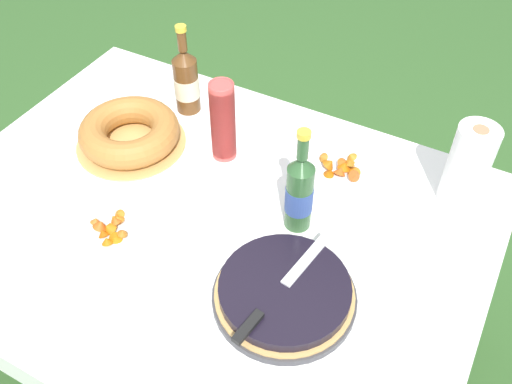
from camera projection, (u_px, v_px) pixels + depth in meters
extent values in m
plane|color=#335B28|center=(216.00, 344.00, 2.02)|extent=(16.00, 16.00, 0.00)
cube|color=#A87A47|center=(203.00, 221.00, 1.55)|extent=(1.48, 1.12, 0.03)
cylinder|color=#A87A47|center=(132.00, 136.00, 2.32)|extent=(0.06, 0.06, 0.64)
cylinder|color=#A87A47|center=(466.00, 263.00, 1.87)|extent=(0.06, 0.06, 0.64)
cube|color=white|center=(203.00, 216.00, 1.54)|extent=(1.49, 1.13, 0.00)
cube|color=white|center=(292.00, 118.00, 1.92)|extent=(1.49, 0.00, 0.10)
cube|color=white|center=(7.00, 145.00, 1.82)|extent=(0.00, 1.13, 0.10)
cube|color=white|center=(474.00, 344.00, 1.33)|extent=(0.00, 1.13, 0.10)
cylinder|color=#38383D|center=(284.00, 297.00, 1.34)|extent=(0.34, 0.34, 0.02)
cylinder|color=tan|center=(284.00, 294.00, 1.33)|extent=(0.33, 0.33, 0.01)
cylinder|color=black|center=(285.00, 289.00, 1.32)|extent=(0.31, 0.31, 0.03)
cube|color=silver|center=(308.00, 258.00, 1.36)|extent=(0.05, 0.19, 0.00)
cube|color=black|center=(248.00, 327.00, 1.22)|extent=(0.03, 0.09, 0.01)
cylinder|color=tan|center=(132.00, 143.00, 1.74)|extent=(0.33, 0.33, 0.01)
torus|color=#AD7033|center=(129.00, 132.00, 1.71)|extent=(0.30, 0.30, 0.08)
cylinder|color=#E04C47|center=(224.00, 142.00, 1.67)|extent=(0.07, 0.07, 0.09)
cylinder|color=#E04C47|center=(224.00, 139.00, 1.66)|extent=(0.07, 0.07, 0.09)
cylinder|color=#E04C47|center=(224.00, 136.00, 1.65)|extent=(0.07, 0.07, 0.09)
cylinder|color=#E04C47|center=(224.00, 132.00, 1.65)|extent=(0.07, 0.07, 0.09)
cylinder|color=#E04C47|center=(223.00, 129.00, 1.64)|extent=(0.07, 0.07, 0.09)
cylinder|color=#E04C47|center=(223.00, 125.00, 1.63)|extent=(0.07, 0.07, 0.09)
cylinder|color=#E04C47|center=(223.00, 121.00, 1.62)|extent=(0.07, 0.07, 0.09)
cylinder|color=#E04C47|center=(223.00, 118.00, 1.61)|extent=(0.07, 0.07, 0.09)
cylinder|color=#E04C47|center=(223.00, 114.00, 1.60)|extent=(0.07, 0.07, 0.09)
cylinder|color=#E04C47|center=(222.00, 110.00, 1.59)|extent=(0.07, 0.07, 0.09)
cylinder|color=#E04C47|center=(222.00, 107.00, 1.58)|extent=(0.07, 0.07, 0.09)
cylinder|color=#E04C47|center=(222.00, 103.00, 1.57)|extent=(0.07, 0.07, 0.09)
cylinder|color=#E04C47|center=(222.00, 99.00, 1.56)|extent=(0.07, 0.07, 0.09)
torus|color=#E04C47|center=(221.00, 85.00, 1.53)|extent=(0.07, 0.07, 0.01)
cylinder|color=#2D562D|center=(299.00, 197.00, 1.45)|extent=(0.07, 0.07, 0.20)
cylinder|color=#334C93|center=(299.00, 199.00, 1.45)|extent=(0.07, 0.07, 0.08)
cone|color=#2D562D|center=(302.00, 164.00, 1.36)|extent=(0.07, 0.07, 0.04)
cylinder|color=#2D562D|center=(303.00, 148.00, 1.33)|extent=(0.03, 0.03, 0.06)
cylinder|color=gold|center=(304.00, 134.00, 1.30)|extent=(0.03, 0.03, 0.02)
cylinder|color=brown|center=(187.00, 86.00, 1.80)|extent=(0.08, 0.08, 0.18)
cylinder|color=beige|center=(187.00, 86.00, 1.80)|extent=(0.08, 0.08, 0.07)
cone|color=brown|center=(184.00, 56.00, 1.72)|extent=(0.08, 0.08, 0.04)
cylinder|color=brown|center=(182.00, 41.00, 1.69)|extent=(0.03, 0.03, 0.06)
cylinder|color=gold|center=(181.00, 28.00, 1.66)|extent=(0.03, 0.03, 0.02)
cylinder|color=white|center=(111.00, 232.00, 1.49)|extent=(0.23, 0.23, 0.01)
torus|color=white|center=(110.00, 230.00, 1.48)|extent=(0.23, 0.23, 0.01)
cone|color=#B35619|center=(115.00, 220.00, 1.48)|extent=(0.04, 0.04, 0.03)
cone|color=#B04C0A|center=(103.00, 233.00, 1.47)|extent=(0.05, 0.04, 0.03)
cone|color=#CA5A10|center=(114.00, 218.00, 1.50)|extent=(0.04, 0.04, 0.03)
cone|color=#B97010|center=(115.00, 238.00, 1.45)|extent=(0.05, 0.04, 0.04)
cone|color=#B6600D|center=(107.00, 241.00, 1.44)|extent=(0.04, 0.04, 0.03)
cone|color=#C46910|center=(108.00, 227.00, 1.47)|extent=(0.04, 0.05, 0.04)
cone|color=#BB5319|center=(101.00, 224.00, 1.47)|extent=(0.05, 0.06, 0.03)
cone|color=#A9611C|center=(123.00, 232.00, 1.45)|extent=(0.03, 0.03, 0.02)
cone|color=#CD6819|center=(118.00, 218.00, 1.49)|extent=(0.04, 0.04, 0.02)
cone|color=#BB751F|center=(119.00, 214.00, 1.51)|extent=(0.03, 0.03, 0.03)
cone|color=#D06121|center=(96.00, 220.00, 1.48)|extent=(0.03, 0.03, 0.03)
cylinder|color=white|center=(337.00, 172.00, 1.65)|extent=(0.23, 0.23, 0.01)
torus|color=white|center=(338.00, 170.00, 1.64)|extent=(0.22, 0.22, 0.01)
cone|color=#BD711E|center=(351.00, 156.00, 1.66)|extent=(0.05, 0.05, 0.03)
cone|color=#A85A0F|center=(330.00, 163.00, 1.64)|extent=(0.06, 0.05, 0.05)
cone|color=#AE6A13|center=(348.00, 162.00, 1.65)|extent=(0.05, 0.05, 0.05)
cone|color=#C85C0B|center=(344.00, 165.00, 1.63)|extent=(0.05, 0.04, 0.03)
cone|color=#B65209|center=(328.00, 173.00, 1.62)|extent=(0.04, 0.04, 0.03)
cone|color=#AC541D|center=(355.00, 176.00, 1.60)|extent=(0.04, 0.04, 0.05)
cone|color=#A66318|center=(350.00, 162.00, 1.63)|extent=(0.05, 0.05, 0.04)
cone|color=#B2681F|center=(322.00, 157.00, 1.66)|extent=(0.04, 0.03, 0.04)
cone|color=#BF5119|center=(340.00, 171.00, 1.63)|extent=(0.05, 0.06, 0.05)
cone|color=orange|center=(354.00, 170.00, 1.63)|extent=(0.05, 0.05, 0.03)
cone|color=#B8581A|center=(344.00, 162.00, 1.63)|extent=(0.05, 0.05, 0.04)
cylinder|color=white|center=(468.00, 166.00, 1.49)|extent=(0.11, 0.11, 0.25)
cylinder|color=#9E7A56|center=(481.00, 129.00, 1.40)|extent=(0.04, 0.04, 0.00)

